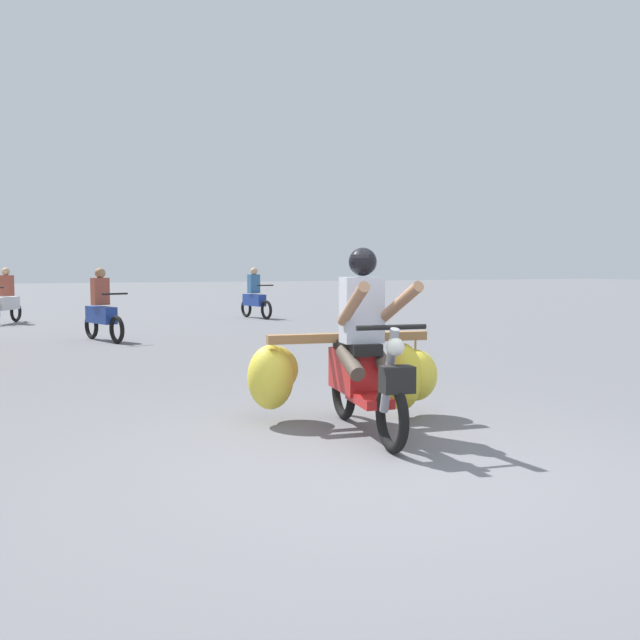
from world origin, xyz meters
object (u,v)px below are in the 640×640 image
motorbike_main_loaded (349,366)px  motorbike_distant_ahead_right (6,301)px  motorbike_distant_ahead_left (102,311)px  motorbike_distant_far_ahead (255,298)px

motorbike_main_loaded → motorbike_distant_ahead_right: (-3.30, 13.33, 0.04)m
motorbike_distant_ahead_left → motorbike_distant_far_ahead: bearing=45.4°
motorbike_main_loaded → motorbike_distant_far_ahead: (2.99, 12.62, 0.04)m
motorbike_distant_ahead_right → motorbike_distant_far_ahead: same height
motorbike_distant_ahead_right → motorbike_distant_ahead_left: bearing=-70.3°
motorbike_main_loaded → motorbike_distant_ahead_left: motorbike_main_loaded is taller
motorbike_distant_ahead_right → motorbike_main_loaded: bearing=-76.1°
motorbike_distant_ahead_left → motorbike_distant_ahead_right: (-1.86, 5.20, 0.00)m
motorbike_distant_far_ahead → motorbike_distant_ahead_left: bearing=-134.6°
motorbike_main_loaded → motorbike_distant_far_ahead: bearing=76.7°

